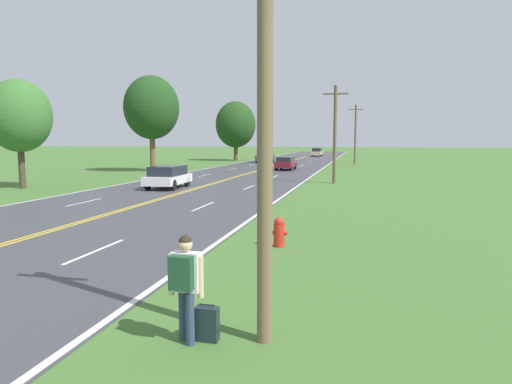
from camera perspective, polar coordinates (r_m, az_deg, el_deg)
hitchhiker_person at (r=7.20m, az=-8.89°, el=-10.58°), size 0.58×0.42×1.70m
suitcase at (r=7.50m, az=-6.15°, el=-16.07°), size 0.37×0.19×0.60m
fire_hydrant at (r=13.57m, az=2.90°, el=-4.97°), size 0.49×0.33×0.89m
utility_pole_foreground at (r=6.90m, az=1.13°, el=11.31°), size 1.80×0.24×7.16m
utility_pole_midground at (r=33.63m, az=9.83°, el=7.30°), size 1.80×0.24×7.03m
utility_pole_far at (r=60.44m, az=12.32°, el=7.15°), size 1.80×0.24×7.63m
tree_left_verge at (r=33.40m, az=-27.52°, el=8.41°), size 4.05×4.05×7.03m
tree_behind_sign at (r=70.07m, az=-2.56°, el=8.41°), size 6.06×6.06×8.97m
tree_mid_treeline at (r=47.00m, az=-12.93°, el=10.22°), size 5.44×5.44×9.46m
car_white_hatchback_approaching at (r=30.38m, az=-10.94°, el=1.97°), size 2.08×4.23×1.47m
car_maroon_hatchback_mid_near at (r=48.16m, az=3.76°, el=3.67°), size 1.78×4.14×1.39m
car_dark_grey_van_mid_far at (r=63.55m, az=1.15°, el=4.64°), size 1.88×4.68×2.08m
car_champagne_suv_receding at (r=88.99m, az=7.65°, el=4.99°), size 1.94×4.72×1.61m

